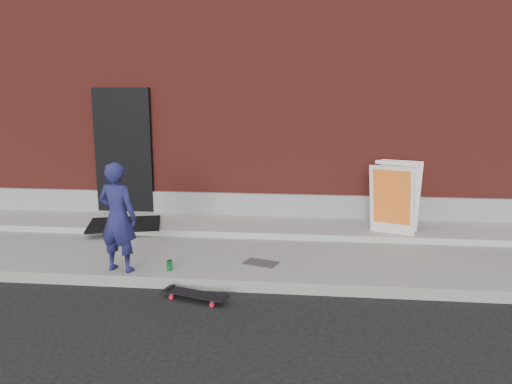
# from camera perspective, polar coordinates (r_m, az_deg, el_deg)

# --- Properties ---
(ground) EXTENTS (80.00, 80.00, 0.00)m
(ground) POSITION_cam_1_polar(r_m,az_deg,el_deg) (6.31, -1.34, -11.41)
(ground) COLOR black
(ground) RESTS_ON ground
(sidewalk) EXTENTS (20.00, 3.00, 0.15)m
(sidewalk) POSITION_cam_1_polar(r_m,az_deg,el_deg) (7.68, 0.13, -6.59)
(sidewalk) COLOR slate
(sidewalk) RESTS_ON ground
(apron) EXTENTS (20.00, 1.20, 0.10)m
(apron) POSITION_cam_1_polar(r_m,az_deg,el_deg) (8.51, 0.78, -3.94)
(apron) COLOR gray
(apron) RESTS_ON sidewalk
(building) EXTENTS (20.00, 8.10, 5.00)m
(building) POSITION_cam_1_polar(r_m,az_deg,el_deg) (12.79, 2.80, 11.57)
(building) COLOR maroon
(building) RESTS_ON ground
(child) EXTENTS (0.58, 0.44, 1.43)m
(child) POSITION_cam_1_polar(r_m,az_deg,el_deg) (6.64, -15.53, -2.81)
(child) COLOR #1A1A49
(child) RESTS_ON sidewalk
(skateboard) EXTENTS (0.82, 0.43, 0.09)m
(skateboard) POSITION_cam_1_polar(r_m,az_deg,el_deg) (6.11, -6.99, -11.54)
(skateboard) COLOR red
(skateboard) RESTS_ON ground
(pizza_sign) EXTENTS (0.92, 0.99, 1.13)m
(pizza_sign) POSITION_cam_1_polar(r_m,az_deg,el_deg) (8.17, 15.61, -0.56)
(pizza_sign) COLOR silver
(pizza_sign) RESTS_ON apron
(soda_can) EXTENTS (0.08, 0.08, 0.14)m
(soda_can) POSITION_cam_1_polar(r_m,az_deg,el_deg) (6.68, -9.85, -8.27)
(soda_can) COLOR #1B873C
(soda_can) RESTS_ON sidewalk
(doormat) EXTENTS (1.38, 1.23, 0.03)m
(doormat) POSITION_cam_1_polar(r_m,az_deg,el_deg) (8.67, -14.80, -3.57)
(doormat) COLOR black
(doormat) RESTS_ON apron
(utility_plate) EXTENTS (0.51, 0.41, 0.01)m
(utility_plate) POSITION_cam_1_polar(r_m,az_deg,el_deg) (6.86, 0.54, -8.12)
(utility_plate) COLOR #5C5B61
(utility_plate) RESTS_ON sidewalk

